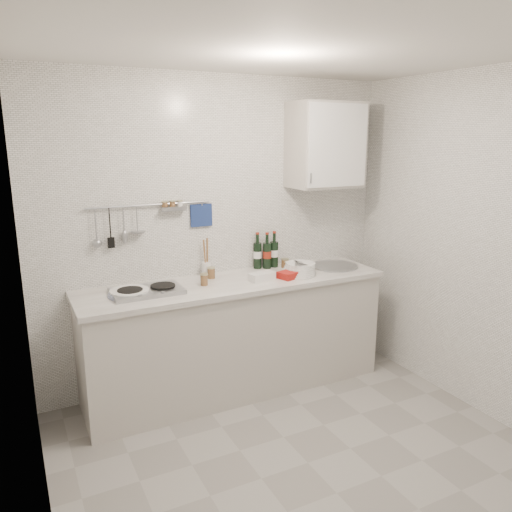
{
  "coord_description": "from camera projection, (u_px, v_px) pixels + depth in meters",
  "views": [
    {
      "loc": [
        -1.55,
        -2.33,
        2.03
      ],
      "look_at": [
        0.08,
        0.9,
        1.15
      ],
      "focal_mm": 35.0,
      "sensor_mm": 36.0,
      "label": 1
    }
  ],
  "objects": [
    {
      "name": "floor",
      "position": [
        308.0,
        463.0,
        3.17
      ],
      "size": [
        3.0,
        3.0,
        0.0
      ],
      "primitive_type": "plane",
      "color": "gray",
      "rests_on": "ground"
    },
    {
      "name": "ceiling",
      "position": [
        320.0,
        42.0,
        2.59
      ],
      "size": [
        3.0,
        3.0,
        0.0
      ],
      "primitive_type": "plane",
      "rotation": [
        3.14,
        0.0,
        0.0
      ],
      "color": "silver",
      "rests_on": "back_wall"
    },
    {
      "name": "back_wall",
      "position": [
        219.0,
        233.0,
        4.1
      ],
      "size": [
        3.0,
        0.02,
        2.5
      ],
      "primitive_type": "cube",
      "color": "silver",
      "rests_on": "floor"
    },
    {
      "name": "wall_left",
      "position": [
        30.0,
        315.0,
        2.22
      ],
      "size": [
        0.02,
        2.8,
        2.5
      ],
      "primitive_type": "cube",
      "color": "silver",
      "rests_on": "floor"
    },
    {
      "name": "wall_right",
      "position": [
        491.0,
        248.0,
        3.54
      ],
      "size": [
        0.02,
        2.8,
        2.5
      ],
      "primitive_type": "cube",
      "color": "silver",
      "rests_on": "floor"
    },
    {
      "name": "counter",
      "position": [
        236.0,
        338.0,
        4.03
      ],
      "size": [
        2.44,
        0.64,
        0.96
      ],
      "color": "#B5AFA7",
      "rests_on": "floor"
    },
    {
      "name": "wall_rail",
      "position": [
        148.0,
        218.0,
        3.76
      ],
      "size": [
        0.98,
        0.09,
        0.34
      ],
      "color": "#93969B",
      "rests_on": "back_wall"
    },
    {
      "name": "wall_cabinet",
      "position": [
        326.0,
        145.0,
        4.17
      ],
      "size": [
        0.6,
        0.38,
        0.7
      ],
      "color": "#B5AFA7",
      "rests_on": "back_wall"
    },
    {
      "name": "plate_stack_hob",
      "position": [
        129.0,
        293.0,
        3.55
      ],
      "size": [
        0.3,
        0.29,
        0.04
      ],
      "rotation": [
        0.0,
        0.0,
        -0.04
      ],
      "color": "#485DA3",
      "rests_on": "counter"
    },
    {
      "name": "plate_stack_sink",
      "position": [
        299.0,
        269.0,
        4.08
      ],
      "size": [
        0.3,
        0.28,
        0.1
      ],
      "rotation": [
        0.0,
        0.0,
        -0.2
      ],
      "color": "white",
      "rests_on": "counter"
    },
    {
      "name": "wine_bottles",
      "position": [
        266.0,
        250.0,
        4.26
      ],
      "size": [
        0.23,
        0.11,
        0.31
      ],
      "rotation": [
        0.0,
        0.0,
        -0.13
      ],
      "color": "black",
      "rests_on": "counter"
    },
    {
      "name": "butter_dish",
      "position": [
        262.0,
        276.0,
        3.92
      ],
      "size": [
        0.22,
        0.14,
        0.06
      ],
      "primitive_type": "cube",
      "rotation": [
        0.0,
        0.0,
        0.17
      ],
      "color": "white",
      "rests_on": "counter"
    },
    {
      "name": "strawberry_punnet",
      "position": [
        288.0,
        275.0,
        3.97
      ],
      "size": [
        0.16,
        0.16,
        0.05
      ],
      "primitive_type": "cube",
      "rotation": [
        0.0,
        0.0,
        0.3
      ],
      "color": "#AB1D13",
      "rests_on": "counter"
    },
    {
      "name": "utensil_crock",
      "position": [
        207.0,
        267.0,
        4.02
      ],
      "size": [
        0.08,
        0.08,
        0.32
      ],
      "rotation": [
        0.0,
        0.0,
        -0.29
      ],
      "color": "white",
      "rests_on": "counter"
    },
    {
      "name": "jar_a",
      "position": [
        211.0,
        273.0,
        3.97
      ],
      "size": [
        0.06,
        0.06,
        0.09
      ],
      "rotation": [
        0.0,
        0.0,
        0.34
      ],
      "color": "brown",
      "rests_on": "counter"
    },
    {
      "name": "jar_b",
      "position": [
        285.0,
        263.0,
        4.3
      ],
      "size": [
        0.07,
        0.07,
        0.08
      ],
      "rotation": [
        0.0,
        0.0,
        -0.22
      ],
      "color": "brown",
      "rests_on": "counter"
    },
    {
      "name": "jar_c",
      "position": [
        288.0,
        266.0,
        4.2
      ],
      "size": [
        0.07,
        0.07,
        0.08
      ],
      "rotation": [
        0.0,
        0.0,
        -0.27
      ],
      "color": "brown",
      "rests_on": "counter"
    },
    {
      "name": "jar_d",
      "position": [
        204.0,
        279.0,
        3.78
      ],
      "size": [
        0.06,
        0.06,
        0.09
      ],
      "rotation": [
        0.0,
        0.0,
        -0.05
      ],
      "color": "brown",
      "rests_on": "counter"
    }
  ]
}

